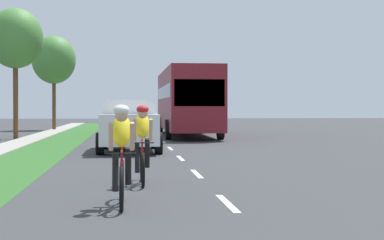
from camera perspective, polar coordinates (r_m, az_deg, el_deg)
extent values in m
plane|color=#38383A|center=(22.90, -2.11, -2.65)|extent=(120.00, 120.00, 0.00)
cube|color=#2D6026|center=(23.04, -13.45, -2.65)|extent=(2.02, 70.00, 0.01)
cube|color=#9E998E|center=(23.30, -17.42, -2.62)|extent=(1.23, 70.00, 0.10)
cube|color=white|center=(9.82, 3.34, -7.80)|extent=(0.12, 1.80, 0.01)
cube|color=white|center=(14.05, 0.44, -5.07)|extent=(0.12, 1.80, 0.01)
cube|color=white|center=(18.32, -1.10, -3.60)|extent=(0.12, 1.80, 0.01)
cube|color=white|center=(22.60, -2.06, -2.69)|extent=(0.12, 1.80, 0.01)
cube|color=white|center=(26.89, -2.71, -2.06)|extent=(0.12, 1.80, 0.01)
cube|color=white|center=(31.18, -3.18, -1.61)|extent=(0.12, 1.80, 0.01)
cube|color=white|center=(35.48, -3.54, -1.27)|extent=(0.12, 1.80, 0.01)
cube|color=white|center=(39.78, -3.82, -1.00)|extent=(0.12, 1.80, 0.01)
cube|color=white|center=(44.08, -4.04, -0.79)|extent=(0.12, 1.80, 0.01)
cube|color=white|center=(48.39, -4.23, -0.61)|extent=(0.12, 1.80, 0.01)
cube|color=white|center=(52.69, -4.38, -0.46)|extent=(0.12, 1.80, 0.01)
torus|color=black|center=(10.05, -6.59, -5.66)|extent=(0.06, 0.68, 0.68)
torus|color=black|center=(9.02, -6.65, -6.45)|extent=(0.06, 0.68, 0.68)
cylinder|color=red|center=(9.41, -6.62, -5.03)|extent=(0.04, 0.59, 0.43)
cylinder|color=red|center=(9.68, -6.61, -4.26)|extent=(0.04, 0.04, 0.55)
cylinder|color=red|center=(9.43, -6.63, -3.00)|extent=(0.03, 0.55, 0.03)
cylinder|color=black|center=(8.98, -6.65, -3.15)|extent=(0.42, 0.02, 0.02)
ellipsoid|color=yellow|center=(9.48, -6.63, -0.98)|extent=(0.30, 0.54, 0.63)
sphere|color=tan|center=(9.20, -6.65, 0.44)|extent=(0.20, 0.20, 0.20)
ellipsoid|color=white|center=(9.20, -6.65, 0.94)|extent=(0.24, 0.28, 0.16)
cylinder|color=tan|center=(9.21, -7.64, -1.55)|extent=(0.07, 0.26, 0.45)
cylinder|color=tan|center=(9.21, -5.65, -1.54)|extent=(0.07, 0.26, 0.45)
cylinder|color=black|center=(9.61, -7.21, -4.90)|extent=(0.10, 0.30, 0.60)
cylinder|color=black|center=(9.55, -6.02, -4.33)|extent=(0.10, 0.25, 0.61)
torus|color=black|center=(12.70, -4.75, -4.22)|extent=(0.06, 0.68, 0.68)
torus|color=black|center=(11.67, -4.63, -4.70)|extent=(0.06, 0.68, 0.68)
cylinder|color=red|center=(12.07, -4.68, -3.65)|extent=(0.04, 0.59, 0.43)
cylinder|color=red|center=(12.34, -4.71, -3.07)|extent=(0.04, 0.04, 0.55)
cylinder|color=red|center=(12.10, -4.69, -2.07)|extent=(0.03, 0.55, 0.03)
cylinder|color=black|center=(11.65, -4.63, -2.15)|extent=(0.42, 0.02, 0.02)
ellipsoid|color=yellow|center=(12.15, -4.70, -0.50)|extent=(0.30, 0.54, 0.63)
sphere|color=tan|center=(11.87, -4.67, 0.62)|extent=(0.20, 0.20, 0.20)
ellipsoid|color=red|center=(11.87, -4.67, 1.01)|extent=(0.24, 0.28, 0.16)
cylinder|color=tan|center=(11.87, -5.44, -0.93)|extent=(0.07, 0.26, 0.45)
cylinder|color=tan|center=(11.88, -3.89, -0.92)|extent=(0.07, 0.26, 0.45)
cylinder|color=black|center=(12.27, -5.17, -3.57)|extent=(0.10, 0.30, 0.60)
cylinder|color=black|center=(12.21, -4.23, -3.12)|extent=(0.10, 0.25, 0.61)
cube|color=silver|center=(21.24, -5.92, -0.77)|extent=(1.90, 4.70, 1.00)
cube|color=silver|center=(21.42, -5.93, 1.18)|extent=(1.71, 2.91, 0.52)
cube|color=#1E2833|center=(20.17, -5.92, 0.83)|extent=(1.56, 0.08, 0.44)
cylinder|color=black|center=(19.87, -8.65, -2.21)|extent=(0.25, 0.72, 0.72)
cylinder|color=black|center=(19.87, -3.16, -2.20)|extent=(0.25, 0.72, 0.72)
cylinder|color=black|center=(22.68, -8.34, -1.78)|extent=(0.25, 0.72, 0.72)
cylinder|color=black|center=(22.69, -3.53, -1.77)|extent=(0.25, 0.72, 0.72)
cube|color=maroon|center=(32.50, -0.50, 1.90)|extent=(2.50, 11.60, 3.10)
cube|color=#1E2833|center=(32.50, -0.50, 2.61)|extent=(2.52, 10.67, 0.64)
cube|color=#1E2833|center=(26.77, 0.71, 2.58)|extent=(2.25, 0.06, 1.20)
cylinder|color=black|center=(28.65, -2.25, -0.91)|extent=(0.28, 0.96, 0.96)
cylinder|color=black|center=(28.93, 2.69, -0.89)|extent=(0.28, 0.96, 0.96)
cylinder|color=black|center=(35.60, -3.01, -0.50)|extent=(0.28, 0.96, 0.96)
cylinder|color=black|center=(35.82, 0.99, -0.48)|extent=(0.28, 0.96, 0.96)
cylinder|color=brown|center=(30.53, -16.24, 1.85)|extent=(0.24, 0.24, 3.81)
ellipsoid|color=#478438|center=(30.71, -16.27, 7.39)|extent=(2.65, 2.65, 2.91)
cylinder|color=brown|center=(41.78, -12.84, 1.51)|extent=(0.24, 0.24, 3.55)
ellipsoid|color=#478438|center=(41.90, -12.86, 5.54)|extent=(2.92, 2.92, 3.22)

